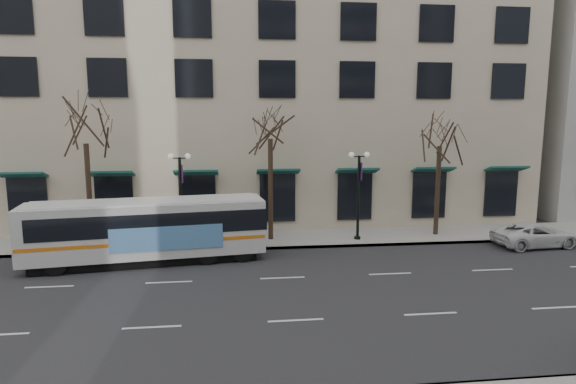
{
  "coord_description": "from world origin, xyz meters",
  "views": [
    {
      "loc": [
        -2.13,
        -18.35,
        7.16
      ],
      "look_at": [
        0.19,
        1.74,
        4.0
      ],
      "focal_mm": 30.0,
      "sensor_mm": 36.0,
      "label": 1
    }
  ],
  "objects": [
    {
      "name": "ground",
      "position": [
        0.0,
        0.0,
        0.0
      ],
      "size": [
        160.0,
        160.0,
        0.0
      ],
      "primitive_type": "plane",
      "color": "black",
      "rests_on": "ground"
    },
    {
      "name": "sidewalk_far",
      "position": [
        5.0,
        9.0,
        0.07
      ],
      "size": [
        80.0,
        4.0,
        0.15
      ],
      "primitive_type": "cube",
      "color": "gray",
      "rests_on": "ground"
    },
    {
      "name": "building_hotel",
      "position": [
        -2.0,
        21.0,
        12.0
      ],
      "size": [
        40.0,
        20.0,
        24.0
      ],
      "primitive_type": "cube",
      "color": "#C6B397",
      "rests_on": "ground"
    },
    {
      "name": "tree_far_left",
      "position": [
        -10.0,
        8.8,
        6.7
      ],
      "size": [
        3.6,
        3.6,
        8.34
      ],
      "color": "black",
      "rests_on": "ground"
    },
    {
      "name": "tree_far_mid",
      "position": [
        0.0,
        8.8,
        6.91
      ],
      "size": [
        3.6,
        3.6,
        8.55
      ],
      "color": "black",
      "rests_on": "ground"
    },
    {
      "name": "tree_far_right",
      "position": [
        10.0,
        8.8,
        6.42
      ],
      "size": [
        3.6,
        3.6,
        8.06
      ],
      "color": "black",
      "rests_on": "ground"
    },
    {
      "name": "lamp_post_left",
      "position": [
        -4.99,
        8.2,
        2.94
      ],
      "size": [
        1.22,
        0.45,
        5.21
      ],
      "color": "black",
      "rests_on": "ground"
    },
    {
      "name": "lamp_post_right",
      "position": [
        5.01,
        8.2,
        2.94
      ],
      "size": [
        1.22,
        0.45,
        5.21
      ],
      "color": "black",
      "rests_on": "ground"
    },
    {
      "name": "city_bus",
      "position": [
        -6.31,
        5.44,
        1.71
      ],
      "size": [
        11.75,
        4.0,
        3.12
      ],
      "rotation": [
        0.0,
        0.0,
        0.13
      ],
      "color": "silver",
      "rests_on": "ground"
    },
    {
      "name": "white_pickup",
      "position": [
        14.59,
        6.02,
        0.65
      ],
      "size": [
        4.83,
        2.53,
        1.3
      ],
      "primitive_type": "imported",
      "rotation": [
        0.0,
        0.0,
        1.65
      ],
      "color": "silver",
      "rests_on": "ground"
    }
  ]
}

